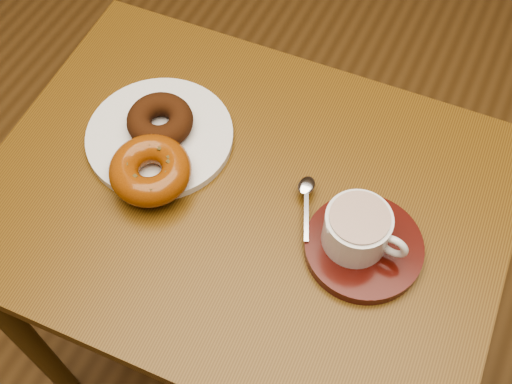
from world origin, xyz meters
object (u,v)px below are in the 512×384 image
at_px(coffee_cup, 358,229).
at_px(saucer, 363,247).
at_px(donut_plate, 160,136).
at_px(cafe_table, 245,231).

bearing_deg(coffee_cup, saucer, 3.37).
height_order(saucer, coffee_cup, coffee_cup).
xyz_separation_m(donut_plate, coffee_cup, (0.33, -0.04, 0.04)).
bearing_deg(saucer, donut_plate, 172.82).
relative_size(donut_plate, saucer, 1.38).
xyz_separation_m(cafe_table, coffee_cup, (0.17, -0.01, 0.16)).
height_order(cafe_table, coffee_cup, coffee_cup).
bearing_deg(donut_plate, cafe_table, -11.95).
height_order(cafe_table, saucer, saucer).
distance_m(donut_plate, saucer, 0.35).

